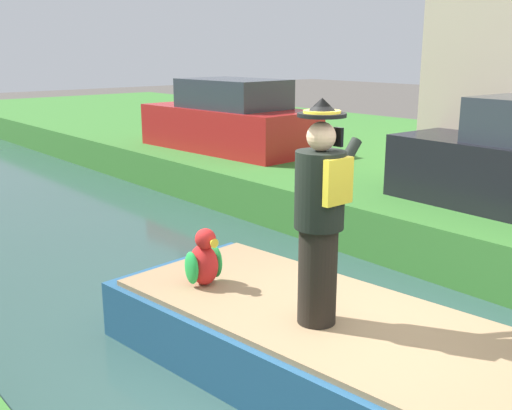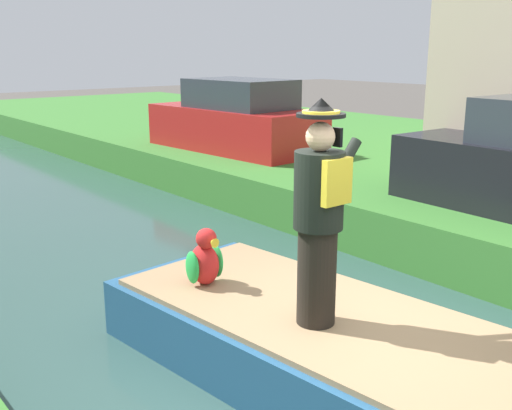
% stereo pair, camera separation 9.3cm
% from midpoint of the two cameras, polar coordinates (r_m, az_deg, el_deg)
% --- Properties ---
extents(ground_plane, '(80.00, 80.00, 0.00)m').
position_cam_midpoint_polar(ground_plane, '(5.48, 8.47, -17.85)').
color(ground_plane, '#4C4742').
extents(canal_water, '(5.26, 48.00, 0.10)m').
position_cam_midpoint_polar(canal_water, '(5.45, 8.49, -17.41)').
color(canal_water, '#2D4C47').
rests_on(canal_water, ground).
extents(boat, '(2.23, 4.37, 0.61)m').
position_cam_midpoint_polar(boat, '(5.47, 5.95, -12.96)').
color(boat, '#23517A').
rests_on(boat, canal_water).
extents(person_pirate, '(0.61, 0.42, 1.85)m').
position_cam_midpoint_polar(person_pirate, '(4.84, 5.52, -0.95)').
color(person_pirate, black).
rests_on(person_pirate, boat).
extents(parrot_plush, '(0.36, 0.34, 0.57)m').
position_cam_midpoint_polar(parrot_plush, '(5.83, -5.39, -5.23)').
color(parrot_plush, red).
rests_on(parrot_plush, boat).
extents(parked_car_red, '(1.97, 4.11, 1.50)m').
position_cam_midpoint_polar(parked_car_red, '(13.04, -2.79, 7.99)').
color(parked_car_red, red).
rests_on(parked_car_red, grass_bank_far).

